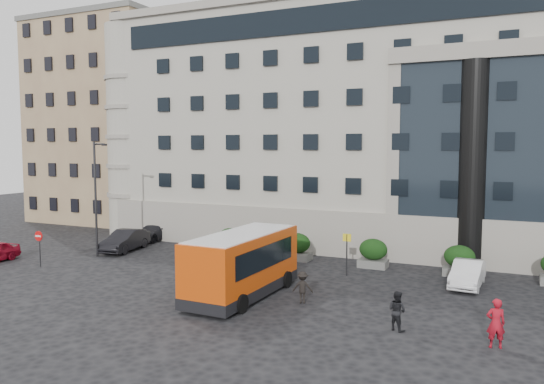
{
  "coord_description": "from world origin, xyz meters",
  "views": [
    {
      "loc": [
        14.53,
        -25.06,
        7.74
      ],
      "look_at": [
        1.37,
        3.32,
        5.0
      ],
      "focal_mm": 35.0,
      "sensor_mm": 36.0,
      "label": 1
    }
  ],
  "objects": [
    {
      "name": "no_entry_sign",
      "position": [
        -13.0,
        -1.04,
        1.65
      ],
      "size": [
        0.64,
        0.16,
        2.32
      ],
      "color": "#262628",
      "rests_on": "ground"
    },
    {
      "name": "street_lamp",
      "position": [
        -11.94,
        3.0,
        4.37
      ],
      "size": [
        1.16,
        0.18,
        8.0
      ],
      "color": "#262628",
      "rests_on": "ground"
    },
    {
      "name": "white_taxi",
      "position": [
        12.26,
        5.49,
        0.71
      ],
      "size": [
        1.7,
        4.38,
        1.42
      ],
      "primitive_type": "imported",
      "rotation": [
        0.0,
        0.0,
        -0.05
      ],
      "color": "silver",
      "rests_on": "ground"
    },
    {
      "name": "hedge_c",
      "position": [
        6.4,
        7.8,
        0.93
      ],
      "size": [
        1.8,
        1.26,
        1.84
      ],
      "color": "#50504E",
      "rests_on": "ground"
    },
    {
      "name": "entrance_column",
      "position": [
        12.0,
        10.3,
        6.5
      ],
      "size": [
        1.8,
        1.8,
        13.0
      ],
      "primitive_type": "cylinder",
      "color": "black",
      "rests_on": "ground"
    },
    {
      "name": "pedestrian_c",
      "position": [
        5.15,
        -1.23,
        0.79
      ],
      "size": [
        1.14,
        0.83,
        1.58
      ],
      "primitive_type": "imported",
      "rotation": [
        0.0,
        0.0,
        3.4
      ],
      "color": "black",
      "rests_on": "ground"
    },
    {
      "name": "red_truck",
      "position": [
        -11.93,
        15.31,
        1.42
      ],
      "size": [
        3.15,
        5.47,
        2.78
      ],
      "rotation": [
        0.0,
        0.0,
        -0.18
      ],
      "color": "maroon",
      "rests_on": "ground"
    },
    {
      "name": "minibus",
      "position": [
        1.9,
        -1.41,
        1.8
      ],
      "size": [
        3.1,
        7.92,
        3.28
      ],
      "rotation": [
        0.0,
        0.0,
        -0.02
      ],
      "color": "#C23E09",
      "rests_on": "ground"
    },
    {
      "name": "pedestrian_a",
      "position": [
        14.0,
        -3.55,
        0.97
      ],
      "size": [
        0.81,
        0.64,
        1.93
      ],
      "primitive_type": "imported",
      "rotation": [
        0.0,
        0.0,
        3.43
      ],
      "color": "#A3101E",
      "rests_on": "ground"
    },
    {
      "name": "ground",
      "position": [
        0.0,
        0.0,
        0.0
      ],
      "size": [
        120.0,
        120.0,
        0.0
      ],
      "primitive_type": "plane",
      "color": "black",
      "rests_on": "ground"
    },
    {
      "name": "bus_stop_sign",
      "position": [
        5.5,
        5.0,
        1.73
      ],
      "size": [
        0.5,
        0.08,
        2.52
      ],
      "color": "#262628",
      "rests_on": "ground"
    },
    {
      "name": "parked_car_b",
      "position": [
        -11.5,
        5.36,
        0.78
      ],
      "size": [
        2.42,
        4.93,
        1.56
      ],
      "primitive_type": "imported",
      "rotation": [
        0.0,
        0.0,
        0.17
      ],
      "color": "black",
      "rests_on": "ground"
    },
    {
      "name": "hedge_a",
      "position": [
        -4.0,
        7.8,
        0.93
      ],
      "size": [
        1.8,
        1.26,
        1.84
      ],
      "color": "#50504E",
      "rests_on": "ground"
    },
    {
      "name": "apartment_near",
      "position": [
        -24.0,
        20.0,
        10.0
      ],
      "size": [
        14.0,
        14.0,
        20.0
      ],
      "primitive_type": "cube",
      "color": "#8B6D51",
      "rests_on": "ground"
    },
    {
      "name": "parked_car_d",
      "position": [
        -14.13,
        15.68,
        0.77
      ],
      "size": [
        2.8,
        5.63,
        1.53
      ],
      "primitive_type": "imported",
      "rotation": [
        0.0,
        0.0,
        0.05
      ],
      "color": "black",
      "rests_on": "ground"
    },
    {
      "name": "apartment_far",
      "position": [
        -27.0,
        38.0,
        11.0
      ],
      "size": [
        13.0,
        13.0,
        22.0
      ],
      "primitive_type": "cube",
      "color": "#7D6648",
      "rests_on": "ground"
    },
    {
      "name": "hedge_b",
      "position": [
        1.2,
        7.8,
        0.93
      ],
      "size": [
        1.8,
        1.26,
        1.84
      ],
      "color": "#50504E",
      "rests_on": "ground"
    },
    {
      "name": "civic_building",
      "position": [
        6.0,
        22.0,
        9.0
      ],
      "size": [
        44.0,
        24.0,
        18.0
      ],
      "primitive_type": "cube",
      "color": "#9D998A",
      "rests_on": "ground"
    },
    {
      "name": "pedestrian_b",
      "position": [
        10.17,
        -3.17,
        0.84
      ],
      "size": [
        1.01,
        0.93,
        1.68
      ],
      "primitive_type": "imported",
      "rotation": [
        0.0,
        0.0,
        2.69
      ],
      "color": "black",
      "rests_on": "ground"
    },
    {
      "name": "parked_car_c",
      "position": [
        -12.34,
        10.31,
        0.74
      ],
      "size": [
        2.3,
        5.18,
        1.48
      ],
      "primitive_type": "imported",
      "rotation": [
        0.0,
        0.0,
        -0.05
      ],
      "color": "black",
      "rests_on": "ground"
    },
    {
      "name": "hedge_d",
      "position": [
        11.6,
        7.8,
        0.93
      ],
      "size": [
        1.8,
        1.26,
        1.84
      ],
      "color": "#50504E",
      "rests_on": "ground"
    }
  ]
}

